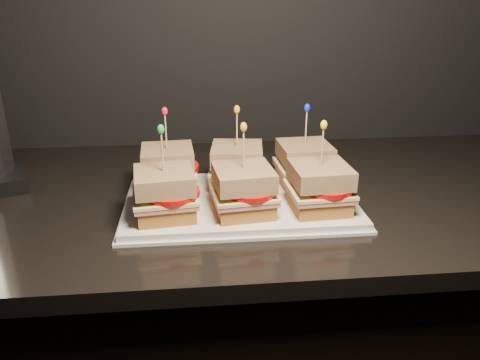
{
  "coord_description": "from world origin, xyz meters",
  "views": [
    {
      "loc": [
        -0.18,
        0.76,
        1.33
      ],
      "look_at": [
        -0.1,
        1.59,
        0.99
      ],
      "focal_mm": 35.0,
      "sensor_mm": 36.0,
      "label": 1
    }
  ],
  "objects": [
    {
      "name": "sandwich_3_bread_top",
      "position": [
        -0.24,
        1.52,
        1.02
      ],
      "size": [
        0.11,
        0.11,
        0.03
      ],
      "primitive_type": "cube",
      "rotation": [
        0.0,
        0.0,
        0.11
      ],
      "color": "#542811",
      "rests_on": "sandwich_3_tomato"
    },
    {
      "name": "sandwich_1_bread_bot",
      "position": [
        -0.1,
        1.65,
        0.97
      ],
      "size": [
        0.11,
        0.11,
        0.03
      ],
      "primitive_type": "cube",
      "rotation": [
        0.0,
        0.0,
        -0.12
      ],
      "color": "brown",
      "rests_on": "platter"
    },
    {
      "name": "granite_slab",
      "position": [
        0.04,
        1.67,
        0.92
      ],
      "size": [
        2.28,
        0.69,
        0.03
      ],
      "primitive_type": "cube",
      "color": "black",
      "rests_on": "cabinet"
    },
    {
      "name": "sandwich_3_frill",
      "position": [
        -0.24,
        1.52,
        1.12
      ],
      "size": [
        0.01,
        0.01,
        0.02
      ],
      "primitive_type": "ellipsoid",
      "color": "green",
      "rests_on": "sandwich_3_pick"
    },
    {
      "name": "sandwich_4_frill",
      "position": [
        -0.1,
        1.52,
        1.12
      ],
      "size": [
        0.01,
        0.01,
        0.02
      ],
      "primitive_type": "ellipsoid",
      "color": "orange",
      "rests_on": "sandwich_4_pick"
    },
    {
      "name": "sandwich_3_tomato",
      "position": [
        -0.22,
        1.52,
        1.0
      ],
      "size": [
        0.1,
        0.1,
        0.01
      ],
      "primitive_type": "cylinder",
      "color": "red",
      "rests_on": "sandwich_3_cheese"
    },
    {
      "name": "sandwich_2_bread_bot",
      "position": [
        0.04,
        1.65,
        0.97
      ],
      "size": [
        0.1,
        0.1,
        0.03
      ],
      "primitive_type": "cube",
      "rotation": [
        0.0,
        0.0,
        0.05
      ],
      "color": "brown",
      "rests_on": "platter"
    },
    {
      "name": "sandwich_2_ham",
      "position": [
        0.04,
        1.65,
        0.99
      ],
      "size": [
        0.11,
        0.11,
        0.01
      ],
      "primitive_type": "cube",
      "rotation": [
        0.0,
        0.0,
        0.05
      ],
      "color": "#BE6A60",
      "rests_on": "sandwich_2_bread_bot"
    },
    {
      "name": "sandwich_1_cheese",
      "position": [
        -0.1,
        1.65,
        0.99
      ],
      "size": [
        0.12,
        0.12,
        0.01
      ],
      "primitive_type": "cube",
      "rotation": [
        0.0,
        0.0,
        -0.12
      ],
      "color": "beige",
      "rests_on": "sandwich_1_ham"
    },
    {
      "name": "sandwich_3_cheese",
      "position": [
        -0.24,
        1.52,
        0.99
      ],
      "size": [
        0.12,
        0.12,
        0.01
      ],
      "primitive_type": "cube",
      "rotation": [
        0.0,
        0.0,
        0.11
      ],
      "color": "beige",
      "rests_on": "sandwich_3_ham"
    },
    {
      "name": "sandwich_2_bread_top",
      "position": [
        0.04,
        1.65,
        1.02
      ],
      "size": [
        0.11,
        0.11,
        0.03
      ],
      "primitive_type": "cube",
      "rotation": [
        0.0,
        0.0,
        0.05
      ],
      "color": "#542811",
      "rests_on": "sandwich_2_tomato"
    },
    {
      "name": "sandwich_2_cheese",
      "position": [
        0.04,
        1.65,
        0.99
      ],
      "size": [
        0.12,
        0.11,
        0.01
      ],
      "primitive_type": "cube",
      "rotation": [
        0.0,
        0.0,
        0.05
      ],
      "color": "beige",
      "rests_on": "sandwich_2_ham"
    },
    {
      "name": "sandwich_5_frill",
      "position": [
        0.04,
        1.52,
        1.12
      ],
      "size": [
        0.01,
        0.01,
        0.02
      ],
      "primitive_type": "ellipsoid",
      "color": "yellow",
      "rests_on": "sandwich_5_pick"
    },
    {
      "name": "sandwich_1_ham",
      "position": [
        -0.1,
        1.65,
        0.99
      ],
      "size": [
        0.12,
        0.12,
        0.01
      ],
      "primitive_type": "cube",
      "rotation": [
        0.0,
        0.0,
        -0.12
      ],
      "color": "#BE6A60",
      "rests_on": "sandwich_1_bread_bot"
    },
    {
      "name": "sandwich_3_ham",
      "position": [
        -0.24,
        1.52,
        0.99
      ],
      "size": [
        0.12,
        0.12,
        0.01
      ],
      "primitive_type": "cube",
      "rotation": [
        0.0,
        0.0,
        0.11
      ],
      "color": "#BE6A60",
      "rests_on": "sandwich_3_bread_bot"
    },
    {
      "name": "sandwich_0_ham",
      "position": [
        -0.24,
        1.65,
        0.99
      ],
      "size": [
        0.12,
        0.11,
        0.01
      ],
      "primitive_type": "cube",
      "rotation": [
        0.0,
        0.0,
        0.06
      ],
      "color": "#BE6A60",
      "rests_on": "sandwich_0_bread_bot"
    },
    {
      "name": "sandwich_3_bread_bot",
      "position": [
        -0.24,
        1.52,
        0.97
      ],
      "size": [
        0.11,
        0.11,
        0.03
      ],
      "primitive_type": "cube",
      "rotation": [
        0.0,
        0.0,
        0.11
      ],
      "color": "brown",
      "rests_on": "platter"
    },
    {
      "name": "sandwich_5_bread_top",
      "position": [
        0.04,
        1.52,
        1.02
      ],
      "size": [
        0.11,
        0.11,
        0.03
      ],
      "primitive_type": "cube",
      "rotation": [
        0.0,
        0.0,
        0.06
      ],
      "color": "#542811",
      "rests_on": "sandwich_5_tomato"
    },
    {
      "name": "sandwich_1_pick",
      "position": [
        -0.1,
        1.65,
        1.07
      ],
      "size": [
        0.0,
        0.0,
        0.09
      ],
      "primitive_type": "cylinder",
      "color": "tan",
      "rests_on": "sandwich_1_bread_top"
    },
    {
      "name": "sandwich_5_ham",
      "position": [
        0.04,
        1.52,
        0.99
      ],
      "size": [
        0.11,
        0.11,
        0.01
      ],
      "primitive_type": "cube",
      "rotation": [
        0.0,
        0.0,
        0.06
      ],
      "color": "#BE6A60",
      "rests_on": "sandwich_5_bread_bot"
    },
    {
      "name": "sandwich_1_tomato",
      "position": [
        -0.09,
        1.64,
        1.0
      ],
      "size": [
        0.1,
        0.1,
        0.01
      ],
      "primitive_type": "cylinder",
      "color": "red",
      "rests_on": "sandwich_1_cheese"
    },
    {
      "name": "sandwich_0_tomato",
      "position": [
        -0.22,
        1.64,
        1.0
      ],
      "size": [
        0.1,
        0.1,
        0.01
      ],
      "primitive_type": "cylinder",
      "color": "red",
      "rests_on": "sandwich_0_cheese"
    },
    {
      "name": "sandwich_5_cheese",
      "position": [
        0.04,
        1.52,
        0.99
      ],
      "size": [
        0.12,
        0.11,
        0.01
      ],
      "primitive_type": "cube",
      "rotation": [
        0.0,
        0.0,
        0.06
      ],
      "color": "beige",
      "rests_on": "sandwich_5_ham"
    },
    {
      "name": "sandwich_0_bread_top",
      "position": [
        -0.24,
        1.65,
        1.02
      ],
      "size": [
        0.11,
        0.11,
        0.03
      ],
      "primitive_type": "cube",
      "rotation": [
        0.0,
        0.0,
        0.06
      ],
      "color": "#542811",
      "rests_on": "sandwich_0_tomato"
    },
    {
      "name": "sandwich_1_frill",
      "position": [
        -0.1,
        1.65,
        1.12
      ],
      "size": [
        0.01,
        0.01,
        0.02
      ],
      "primitive_type": "ellipsoid",
      "color": "orange",
      "rests_on": "sandwich_1_pick"
    },
    {
      "name": "sandwich_0_pick",
      "position": [
        -0.24,
        1.65,
        1.07
      ],
      "size": [
        0.0,
        0.0,
        0.09
      ],
      "primitive_type": "cylinder",
      "color": "tan",
      "rests_on": "sandwich_0_bread_top"
    },
    {
      "name": "sandwich_4_bread_top",
      "position": [
        -0.1,
        1.52,
        1.02
      ],
      "size": [
        0.11,
        0.11,
        0.03
      ],
      "primitive_type": "cube",
      "rotation": [
        0.0,
        0.0,
        0.11
      ],
      "color": "#542811",
      "rests_on": "sandwich_4_tomato"
    },
    {
      "name": "sandwich_4_tomato",
      "position": [
        -0.09,
        1.52,
        1.0
      ],
      "size": [
        0.1,
        0.1,
        0.01
      ],
      "primitive_type": "cylinder",
      "color": "red",
      "rests_on": "sandwich_4_cheese"
    },
    {
      "name": "sandwich_3_pick",
      "position": [
        -0.24,
        1.52,
        1.07
      ],
      "size": [
        0.0,
        0.0,
        0.09
      ],
      "primitive_type": "cylinder",
      "color": "tan",
      "rests_on": "sandwich_3_bread_top"
    },
    {
      "name": "sandwich_5_bread_bot",
      "position": [
        0.04,
        1.52,
        0.97
      ],
      "size": [
        0.1,
        0.1,
        0.03
      ],
      "primitive_type": "cube",
      "rotation": [
        0.0,
        0.0,
        0.06
      ],
      "color": "brown",
      "rests_on": "platter"
    },
    {
      "name": "sandwich_5_pick",
      "position": [
        0.04,
        1.52,
        1.07
      ],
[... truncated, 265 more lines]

